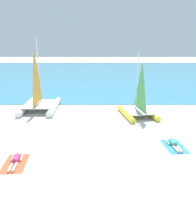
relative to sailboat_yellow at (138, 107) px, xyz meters
name	(u,v)px	position (x,y,z in m)	size (l,w,h in m)	color
ground_plane	(98,107)	(-3.16, 2.34, -0.72)	(120.00, 120.00, 0.00)	white
ocean_water	(98,74)	(-3.16, 23.16, -0.70)	(120.00, 40.00, 0.05)	teal
sailboat_yellow	(138,107)	(0.00, 0.00, 0.00)	(3.02, 4.09, 4.84)	yellow
sailboat_white	(39,100)	(-8.19, 1.54, 0.17)	(2.98, 4.63, 6.01)	white
towel_left	(15,163)	(-7.26, -7.42, -0.72)	(1.10, 1.90, 0.01)	#EA5933
sunbather_left	(15,161)	(-7.27, -7.35, -0.59)	(0.57, 1.57, 0.30)	#D83372
towel_middle	(174,146)	(1.18, -5.53, -0.72)	(1.10, 1.90, 0.01)	#338CD8
sunbather_middle	(174,144)	(1.18, -5.47, -0.59)	(0.57, 1.57, 0.30)	#3FB28C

